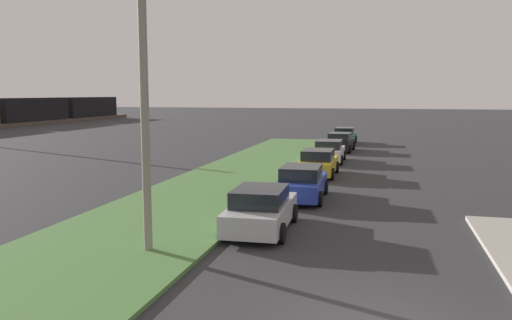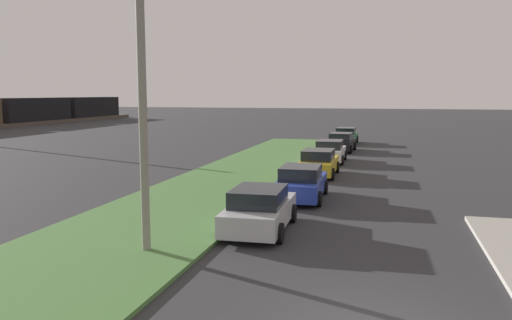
% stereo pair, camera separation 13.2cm
% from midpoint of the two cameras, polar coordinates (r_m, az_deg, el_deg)
% --- Properties ---
extents(grass_median, '(60.00, 6.00, 0.12)m').
position_cam_midpoint_polar(grass_median, '(21.48, -7.68, -4.70)').
color(grass_median, '#477238').
rests_on(grass_median, ground).
extents(parked_car_silver, '(4.36, 2.13, 1.47)m').
position_cam_midpoint_polar(parked_car_silver, '(17.10, 0.32, -5.51)').
color(parked_car_silver, '#B2B5BA').
rests_on(parked_car_silver, ground).
extents(parked_car_blue, '(4.34, 2.10, 1.47)m').
position_cam_midpoint_polar(parked_car_blue, '(22.21, 4.89, -2.54)').
color(parked_car_blue, '#23389E').
rests_on(parked_car_blue, ground).
extents(parked_car_yellow, '(4.30, 2.02, 1.47)m').
position_cam_midpoint_polar(parked_car_yellow, '(28.66, 6.76, -0.33)').
color(parked_car_yellow, gold).
rests_on(parked_car_yellow, ground).
extents(parked_car_white, '(4.32, 2.06, 1.47)m').
position_cam_midpoint_polar(parked_car_white, '(34.52, 7.98, 0.96)').
color(parked_car_white, silver).
rests_on(parked_car_white, ground).
extents(parked_car_black, '(4.39, 2.20, 1.47)m').
position_cam_midpoint_polar(parked_car_black, '(41.15, 9.20, 1.96)').
color(parked_car_black, black).
rests_on(parked_car_black, ground).
extents(parked_car_green, '(4.32, 2.06, 1.47)m').
position_cam_midpoint_polar(parked_car_green, '(47.54, 9.70, 2.66)').
color(parked_car_green, '#1E6B38').
rests_on(parked_car_green, ground).
extents(streetlight, '(0.75, 2.86, 7.50)m').
position_cam_midpoint_polar(streetlight, '(14.35, -11.36, 6.67)').
color(streetlight, gray).
rests_on(streetlight, ground).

